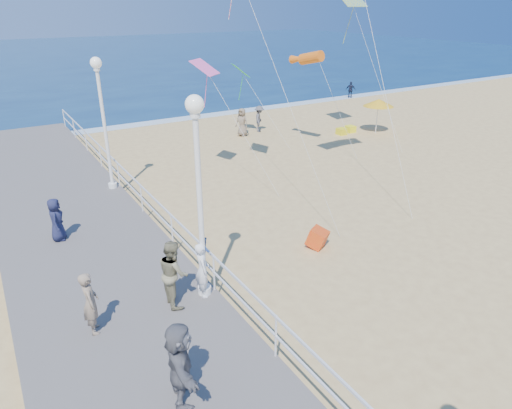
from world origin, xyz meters
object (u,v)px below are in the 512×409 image
beach_walker_c (242,122)px  beach_chair_left (350,129)px  beach_chair_right (342,131)px  lamp_post_far (103,111)px  woman_holding_toddler (202,270)px  beach_walker_b (351,90)px  spectator_1 (174,273)px  spectator_4 (56,220)px  toddler_held (204,250)px  lamp_post_mid (199,180)px  beach_umbrella (379,103)px  box_kite (317,240)px  spectator_6 (90,303)px  spectator_5 (180,364)px  beach_walker_a (259,119)px

beach_walker_c → beach_chair_left: size_ratio=3.12×
beach_chair_right → beach_walker_c: bearing=151.5°
lamp_post_far → woman_holding_toddler: bearing=-90.3°
beach_walker_b → spectator_1: bearing=84.5°
spectator_4 → woman_holding_toddler: bearing=-135.4°
toddler_held → beach_chair_right: 18.78m
lamp_post_mid → beach_umbrella: bearing=32.0°
spectator_4 → lamp_post_mid: bearing=-134.8°
box_kite → beach_chair_right: box_kite is taller
spectator_6 → box_kite: 7.64m
beach_walker_b → spectator_5: bearing=87.3°
lamp_post_far → spectator_4: bearing=-126.7°
spectator_5 → lamp_post_far: bearing=7.5°
spectator_4 → toddler_held: bearing=-133.4°
lamp_post_far → toddler_held: lamp_post_far is taller
beach_walker_c → woman_holding_toddler: bearing=-59.0°
beach_chair_left → beach_walker_c: bearing=156.0°
spectator_5 → beach_chair_left: bearing=-33.8°
beach_chair_right → lamp_post_mid: bearing=-142.4°
beach_walker_a → beach_walker_c: beach_walker_c is taller
beach_chair_left → lamp_post_mid: bearing=-143.6°
beach_walker_b → beach_chair_left: beach_walker_b is taller
woman_holding_toddler → beach_chair_left: (15.85, 11.70, -0.97)m
toddler_held → spectator_5: (-2.03, -3.15, -0.34)m
lamp_post_mid → box_kite: bearing=11.4°
beach_walker_b → beach_walker_a: bearing=67.9°
lamp_post_far → box_kite: lamp_post_far is taller
woman_holding_toddler → beach_walker_c: size_ratio=0.90×
woman_holding_toddler → beach_chair_right: size_ratio=2.81×
lamp_post_mid → beach_chair_left: size_ratio=9.67×
spectator_6 → lamp_post_far: bearing=-10.6°
lamp_post_mid → beach_walker_a: lamp_post_mid is taller
lamp_post_far → spectator_1: lamp_post_far is taller
lamp_post_far → beach_chair_right: 15.56m
woman_holding_toddler → beach_umbrella: (17.10, 10.71, 0.74)m
spectator_1 → box_kite: (5.44, 0.91, -1.00)m
beach_walker_a → beach_walker_b: bearing=-29.4°
woman_holding_toddler → spectator_5: size_ratio=0.86×
spectator_5 → beach_chair_right: spectator_5 is taller
woman_holding_toddler → beach_chair_right: bearing=-38.0°
beach_umbrella → beach_chair_left: beach_umbrella is taller
spectator_5 → spectator_6: bearing=34.6°
box_kite → beach_chair_left: bearing=14.4°
lamp_post_mid → spectator_6: size_ratio=3.32×
beach_walker_a → lamp_post_mid: bearing=-178.8°
spectator_6 → beach_chair_left: bearing=-50.7°
beach_chair_right → lamp_post_far: bearing=-170.5°
woman_holding_toddler → spectator_6: 2.86m
beach_chair_right → spectator_6: bearing=-147.2°
box_kite → beach_chair_right: (10.35, 10.57, -0.10)m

